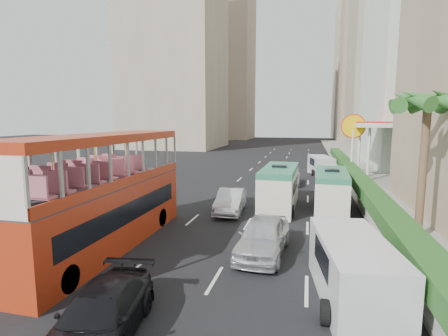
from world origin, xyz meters
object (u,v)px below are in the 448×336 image
(shell_station, at_px, (386,150))
(minibus_far, at_px, (331,191))
(double_decker_bus, at_px, (103,192))
(palm_tree, at_px, (423,171))
(van_asset, at_px, (288,184))
(car_silver_lane_a, at_px, (231,212))
(panel_van_near, at_px, (353,270))
(minibus_near, at_px, (279,188))
(panel_van_far, at_px, (321,165))
(car_silver_lane_b, at_px, (263,254))

(shell_station, bearing_deg, minibus_far, -112.46)
(double_decker_bus, bearing_deg, palm_tree, 16.16)
(palm_tree, bearing_deg, double_decker_bus, -163.84)
(double_decker_bus, bearing_deg, van_asset, 67.86)
(car_silver_lane_a, height_order, shell_station, shell_station)
(panel_van_near, bearing_deg, car_silver_lane_a, 114.62)
(double_decker_bus, height_order, minibus_near, double_decker_bus)
(car_silver_lane_a, distance_m, minibus_far, 6.39)
(car_silver_lane_a, distance_m, minibus_near, 3.55)
(panel_van_near, bearing_deg, panel_van_far, 82.37)
(minibus_near, height_order, palm_tree, palm_tree)
(double_decker_bus, distance_m, panel_van_far, 26.41)
(minibus_near, xyz_separation_m, panel_van_far, (3.08, 15.52, -0.42))
(double_decker_bus, distance_m, car_silver_lane_b, 7.46)
(minibus_near, distance_m, palm_tree, 8.61)
(shell_station, bearing_deg, panel_van_far, 167.04)
(minibus_far, distance_m, panel_van_far, 15.45)
(car_silver_lane_a, xyz_separation_m, panel_van_near, (6.03, -9.45, 0.99))
(palm_tree, bearing_deg, van_asset, 116.46)
(panel_van_far, relative_size, shell_station, 0.58)
(car_silver_lane_a, distance_m, panel_van_far, 18.23)
(panel_van_far, bearing_deg, panel_van_near, -101.53)
(minibus_far, bearing_deg, panel_van_far, 92.42)
(van_asset, relative_size, minibus_near, 0.71)
(minibus_far, xyz_separation_m, palm_tree, (3.62, -4.92, 2.13))
(car_silver_lane_b, relative_size, panel_van_near, 0.94)
(car_silver_lane_a, bearing_deg, double_decker_bus, -123.78)
(panel_van_far, relative_size, palm_tree, 0.72)
(car_silver_lane_a, xyz_separation_m, shell_station, (11.83, 15.85, 2.75))
(panel_van_near, relative_size, panel_van_far, 1.07)
(minibus_near, relative_size, panel_van_near, 1.22)
(panel_van_far, bearing_deg, van_asset, -125.00)
(van_asset, xyz_separation_m, shell_station, (8.90, 5.54, 2.75))
(double_decker_bus, distance_m, shell_station, 28.02)
(car_silver_lane_b, xyz_separation_m, minibus_near, (0.01, 8.01, 1.34))
(van_asset, relative_size, minibus_far, 0.75)
(panel_van_near, relative_size, shell_station, 0.62)
(panel_van_near, bearing_deg, shell_station, 69.17)
(palm_tree, bearing_deg, car_silver_lane_a, 161.92)
(minibus_near, height_order, panel_van_near, minibus_near)
(minibus_near, relative_size, minibus_far, 1.07)
(palm_tree, bearing_deg, car_silver_lane_b, -155.19)
(palm_tree, height_order, shell_station, palm_tree)
(van_asset, distance_m, shell_station, 10.84)
(van_asset, bearing_deg, panel_van_far, 66.90)
(minibus_near, height_order, minibus_far, minibus_near)
(shell_station, bearing_deg, van_asset, -148.08)
(palm_tree, bearing_deg, shell_station, 83.40)
(panel_van_near, distance_m, panel_van_far, 26.67)
(van_asset, bearing_deg, panel_van_near, -81.02)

